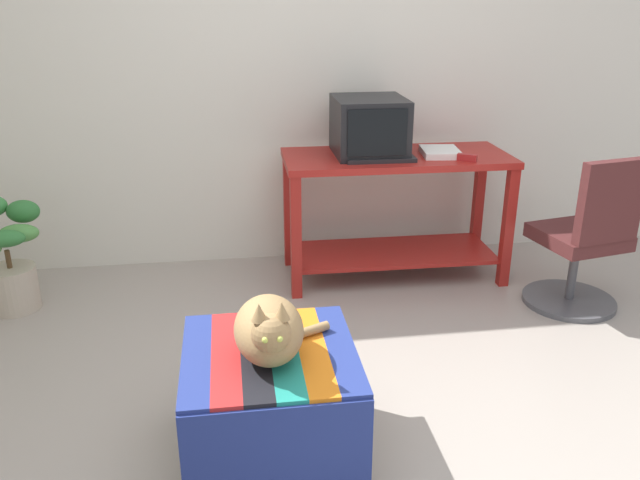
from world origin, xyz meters
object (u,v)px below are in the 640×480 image
at_px(desk, 395,195).
at_px(book, 440,152).
at_px(tv_monitor, 369,127).
at_px(ottoman_with_blanket, 271,403).
at_px(keyboard, 380,159).
at_px(cat, 269,330).
at_px(office_chair, 585,244).
at_px(potted_plant, 9,260).
at_px(stapler, 467,158).

distance_m(desk, book, 0.37).
distance_m(tv_monitor, ottoman_with_blanket, 1.92).
height_order(tv_monitor, keyboard, tv_monitor).
xyz_separation_m(keyboard, cat, (-0.75, -1.51, -0.22)).
distance_m(tv_monitor, keyboard, 0.23).
xyz_separation_m(book, ottoman_with_blanket, (-1.14, -1.55, -0.57)).
xyz_separation_m(cat, office_chair, (1.81, 1.04, -0.18)).
xyz_separation_m(tv_monitor, potted_plant, (-2.06, -0.20, -0.64)).
height_order(desk, stapler, stapler).
distance_m(desk, cat, 1.86).
bearing_deg(book, ottoman_with_blanket, -119.58).
relative_size(tv_monitor, cat, 1.18).
bearing_deg(desk, office_chair, -32.40).
distance_m(ottoman_with_blanket, office_chair, 2.07).
relative_size(book, office_chair, 0.29).
height_order(desk, keyboard, keyboard).
relative_size(desk, book, 5.20).
bearing_deg(book, keyboard, -161.36).
bearing_deg(tv_monitor, ottoman_with_blanket, -113.05).
bearing_deg(book, office_chair, -32.93).
bearing_deg(desk, stapler, -28.80).
relative_size(potted_plant, office_chair, 0.71).
distance_m(desk, office_chair, 1.11).
relative_size(ottoman_with_blanket, potted_plant, 1.04).
height_order(book, stapler, stapler).
height_order(keyboard, office_chair, office_chair).
bearing_deg(stapler, book, 65.44).
bearing_deg(office_chair, ottoman_with_blanket, 17.64).
bearing_deg(cat, tv_monitor, 66.81).
relative_size(keyboard, ottoman_with_blanket, 0.61).
relative_size(keyboard, potted_plant, 0.63).
distance_m(desk, keyboard, 0.32).
bearing_deg(tv_monitor, desk, -12.94).
height_order(desk, book, book).
distance_m(desk, tv_monitor, 0.45).
bearing_deg(tv_monitor, cat, -112.46).
xyz_separation_m(potted_plant, stapler, (2.59, -0.04, 0.50)).
bearing_deg(keyboard, tv_monitor, 102.05).
bearing_deg(desk, potted_plant, -175.17).
xyz_separation_m(keyboard, ottoman_with_blanket, (-0.75, -1.47, -0.56)).
bearing_deg(cat, ottoman_with_blanket, 89.65).
bearing_deg(office_chair, potted_plant, -19.08).
distance_m(potted_plant, office_chair, 3.18).
distance_m(keyboard, ottoman_with_blanket, 1.74).
distance_m(tv_monitor, book, 0.45).
relative_size(desk, office_chair, 1.52).
bearing_deg(stapler, keyboard, 112.27).
relative_size(cat, stapler, 3.54).
bearing_deg(potted_plant, tv_monitor, 5.54).
bearing_deg(keyboard, potted_plant, -177.77).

